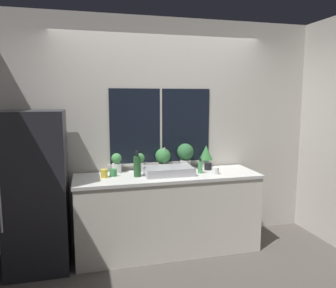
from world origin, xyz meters
name	(u,v)px	position (x,y,z in m)	size (l,w,h in m)	color
ground_plane	(175,262)	(0.00, 0.00, 0.00)	(14.00, 14.00, 0.00)	#4C4742
wall_back	(160,132)	(0.00, 0.67, 1.35)	(8.00, 0.09, 2.70)	#BCB7AD
wall_left	(0,129)	(-1.98, 1.50, 1.35)	(0.06, 7.00, 2.70)	#BCB7AD
wall_right	(268,124)	(1.98, 1.50, 1.35)	(0.06, 7.00, 2.70)	#BCB7AD
counter	(168,213)	(0.00, 0.30, 0.45)	(2.09, 0.63, 0.90)	silver
refrigerator	(37,191)	(-1.39, 0.26, 0.82)	(0.60, 0.63, 1.64)	#232328
sink	(168,171)	(0.01, 0.29, 0.95)	(0.55, 0.38, 0.28)	#ADADB2
potted_plant_far_left	(117,162)	(-0.55, 0.53, 1.02)	(0.12, 0.12, 0.23)	white
potted_plant_left	(140,163)	(-0.28, 0.53, 1.01)	(0.12, 0.12, 0.22)	white
potted_plant_center	(163,158)	(0.00, 0.53, 1.05)	(0.18, 0.18, 0.27)	white
potted_plant_right	(185,154)	(0.28, 0.53, 1.09)	(0.20, 0.20, 0.31)	white
potted_plant_far_right	(206,155)	(0.55, 0.53, 1.07)	(0.16, 0.16, 0.28)	white
soap_bottle	(200,167)	(0.38, 0.27, 0.97)	(0.06, 0.06, 0.18)	#519E5B
bottle_tall	(137,166)	(-0.35, 0.29, 1.02)	(0.08, 0.08, 0.29)	#235128
mug_white	(216,171)	(0.54, 0.19, 0.94)	(0.08, 0.08, 0.08)	white
mug_green	(113,173)	(-0.61, 0.38, 0.94)	(0.08, 0.08, 0.08)	#38844C
mug_yellow	(104,173)	(-0.71, 0.33, 0.95)	(0.07, 0.07, 0.09)	gold
mug_black	(208,166)	(0.53, 0.42, 0.94)	(0.08, 0.08, 0.08)	black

